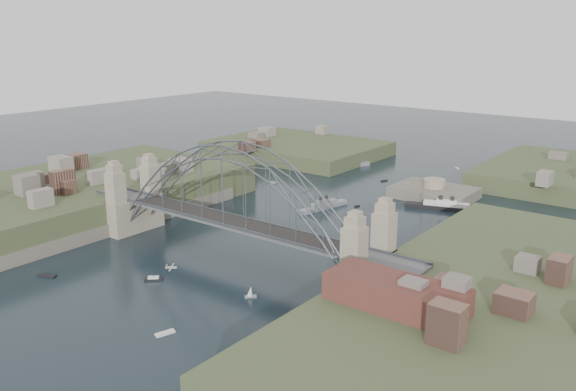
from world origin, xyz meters
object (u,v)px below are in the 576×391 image
(ocean_liner, at_px, (446,207))
(fort_island, at_px, (433,199))
(bridge, at_px, (233,203))
(naval_cruiser_near, at_px, (323,206))
(wharf_shed, at_px, (396,294))
(naval_cruiser_far, at_px, (347,165))

(ocean_liner, bearing_deg, fort_island, 129.73)
(bridge, height_order, naval_cruiser_near, bridge)
(wharf_shed, bearing_deg, fort_island, 110.85)
(wharf_shed, distance_m, naval_cruiser_far, 124.91)
(naval_cruiser_far, height_order, ocean_liner, naval_cruiser_far)
(fort_island, relative_size, ocean_liner, 1.05)
(naval_cruiser_near, height_order, ocean_liner, ocean_liner)
(bridge, bearing_deg, naval_cruiser_far, 107.71)
(naval_cruiser_near, relative_size, ocean_liner, 0.77)
(fort_island, bearing_deg, ocean_liner, -50.27)
(naval_cruiser_far, xyz_separation_m, ocean_liner, (47.74, -27.00, -0.12))
(bridge, distance_m, wharf_shed, 46.23)
(fort_island, xyz_separation_m, naval_cruiser_near, (-18.51, -28.12, 1.09))
(naval_cruiser_near, xyz_separation_m, naval_cruiser_far, (-21.49, 45.80, 0.17))
(bridge, height_order, wharf_shed, bridge)
(fort_island, height_order, naval_cruiser_far, naval_cruiser_far)
(fort_island, relative_size, naval_cruiser_near, 1.36)
(wharf_shed, bearing_deg, bridge, 162.35)
(bridge, bearing_deg, wharf_shed, -17.65)
(wharf_shed, relative_size, ocean_liner, 0.95)
(bridge, height_order, naval_cruiser_far, bridge)
(bridge, xyz_separation_m, naval_cruiser_near, (-6.51, 41.88, -11.57))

